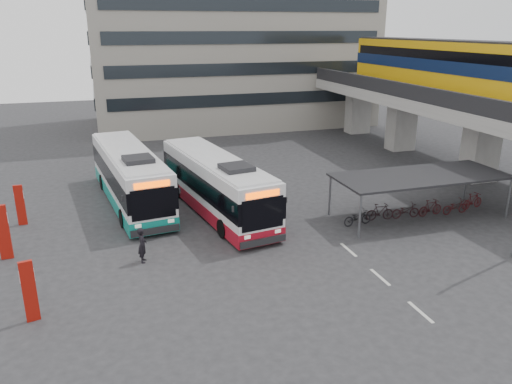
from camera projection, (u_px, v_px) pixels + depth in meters
name	position (u px, v px, depth m)	size (l,w,h in m)	color
ground	(302.00, 257.00, 24.19)	(120.00, 120.00, 0.00)	#28282B
viaduct	(441.00, 85.00, 38.95)	(8.00, 32.00, 9.68)	gray
bike_shelter	(418.00, 193.00, 28.87)	(10.00, 4.00, 2.54)	#595B60
office_block	(230.00, 8.00, 54.54)	(30.00, 15.00, 25.00)	gray
road_markings	(380.00, 277.00, 22.19)	(0.15, 7.60, 0.01)	beige
bus_main	(216.00, 184.00, 29.66)	(4.55, 12.48, 3.61)	white
bus_teal	(130.00, 176.00, 31.15)	(4.23, 12.69, 3.68)	white
pedestrian	(142.00, 245.00, 23.40)	(0.63, 0.41, 1.72)	black
sign_totem_south	(29.00, 290.00, 18.55)	(0.53, 0.26, 2.47)	#9C1209
sign_totem_mid	(3.00, 231.00, 23.56)	(0.59, 0.19, 2.72)	#9C1209
sign_totem_north	(20.00, 204.00, 27.72)	(0.50, 0.17, 2.33)	#9C1209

